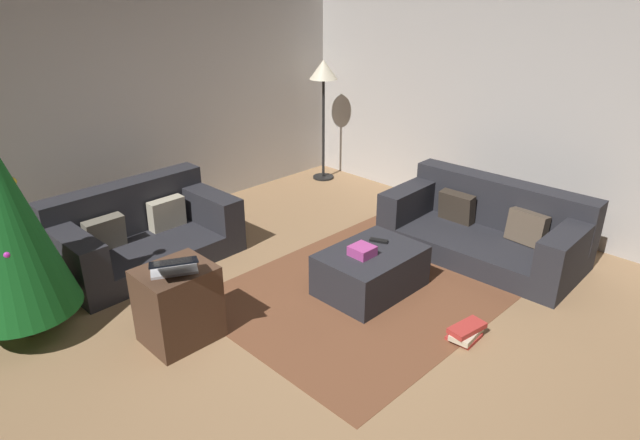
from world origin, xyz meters
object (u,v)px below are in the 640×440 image
Objects in this scene: gift_box at (362,251)px; side_table at (178,304)px; tv_remote at (379,241)px; laptop at (174,266)px; christmas_tree at (3,221)px; couch_left at (141,233)px; couch_right at (487,227)px; corner_lamp at (324,79)px; ottoman at (371,271)px; book_stack at (466,332)px.

gift_box is 0.31× the size of side_table.
tv_remote is 0.32× the size of laptop.
christmas_tree is at bearing 147.62° from gift_box.
laptop is (-1.75, 0.42, 0.26)m from tv_remote.
couch_left is 1.55m from laptop.
corner_lamp is (0.43, 2.68, 1.06)m from couch_right.
ottoman is at bearing -3.21° from gift_box.
couch_right is 1.55m from book_stack.
ottoman is 0.26m from gift_box.
corner_lamp reaches higher than ottoman.
couch_right reaches higher than book_stack.
couch_left reaches higher than tv_remote.
couch_left is 2.22m from ottoman.
side_table is 2.15m from book_stack.
corner_lamp is (1.79, 2.35, 1.14)m from ottoman.
laptop is (-0.46, -1.43, 0.37)m from couch_left.
christmas_tree is at bearing 21.49° from couch_left.
laptop is at bearing 71.90° from couch_right.
side_table is at bearing 159.26° from gift_box.
side_table is at bearing 134.81° from book_stack.
christmas_tree reaches higher than gift_box.
corner_lamp is at bearing -11.49° from couch_right.
gift_box is (0.99, -1.92, 0.14)m from couch_left.
christmas_tree is (-2.22, 1.41, 0.52)m from gift_box.
ottoman is (1.11, -1.93, -0.09)m from couch_left.
corner_lamp reaches higher than couch_right.
ottoman is 1.49× the size of side_table.
couch_left is 2.17m from gift_box.
couch_right is at bearing -16.88° from side_table.
couch_right is 10.18× the size of gift_box.
couch_right is 4.14m from christmas_tree.
laptop reaches higher than book_stack.
christmas_tree is at bearing -167.17° from corner_lamp.
couch_left reaches higher than book_stack.
couch_left is 1.45m from side_table.
christmas_tree is 3.42m from book_stack.
tv_remote is 0.10× the size of corner_lamp.
corner_lamp reaches higher than tv_remote.
couch_right is at bearing 136.12° from couch_left.
tv_remote is at bearing -125.21° from corner_lamp.
side_table is 0.36m from laptop.
gift_box is at bearing -18.59° from laptop.
corner_lamp reaches higher than laptop.
corner_lamp is at bearing 28.89° from laptop.
ottoman is at bearing 178.15° from tv_remote.
couch_left is at bearing 22.87° from christmas_tree.
gift_box is (-1.47, 0.34, 0.15)m from couch_right.
side_table is (-1.43, 0.54, -0.12)m from gift_box.
laptop reaches higher than tv_remote.
laptop is 3.90m from corner_lamp.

